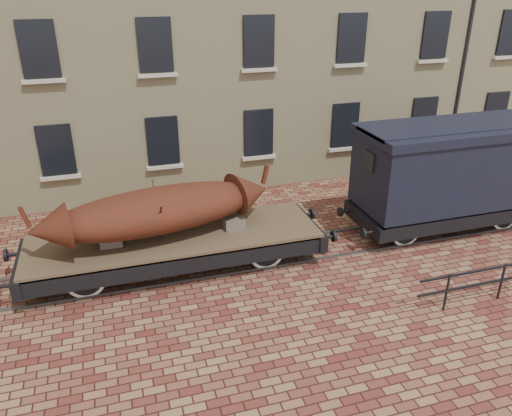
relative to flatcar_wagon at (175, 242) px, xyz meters
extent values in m
plane|color=#59231D|center=(2.92, 0.00, -0.83)|extent=(90.00, 90.00, 0.00)
cube|color=black|center=(-3.08, 4.96, 1.37)|extent=(1.10, 0.12, 1.70)
cube|color=#C0B4A2|center=(-3.08, 4.90, 0.42)|extent=(1.30, 0.18, 0.12)
cube|color=black|center=(0.42, 4.96, 1.37)|extent=(1.10, 0.12, 1.70)
cube|color=#C0B4A2|center=(0.42, 4.90, 0.42)|extent=(1.30, 0.18, 0.12)
cube|color=black|center=(3.92, 4.96, 1.37)|extent=(1.10, 0.12, 1.70)
cube|color=#C0B4A2|center=(3.92, 4.90, 0.42)|extent=(1.30, 0.18, 0.12)
cube|color=black|center=(7.42, 4.96, 1.37)|extent=(1.10, 0.12, 1.70)
cube|color=#C0B4A2|center=(7.42, 4.90, 0.42)|extent=(1.30, 0.18, 0.12)
cube|color=black|center=(10.92, 4.96, 1.37)|extent=(1.10, 0.12, 1.70)
cube|color=#C0B4A2|center=(10.92, 4.90, 0.42)|extent=(1.30, 0.18, 0.12)
cube|color=black|center=(14.42, 4.96, 1.37)|extent=(1.10, 0.12, 1.70)
cube|color=#C0B4A2|center=(14.42, 4.90, 0.42)|extent=(1.30, 0.18, 0.12)
cube|color=black|center=(-3.08, 4.96, 4.57)|extent=(1.10, 0.12, 1.70)
cube|color=#C0B4A2|center=(-3.08, 4.90, 3.62)|extent=(1.30, 0.18, 0.12)
cube|color=black|center=(0.42, 4.96, 4.57)|extent=(1.10, 0.12, 1.70)
cube|color=#C0B4A2|center=(0.42, 4.90, 3.62)|extent=(1.30, 0.18, 0.12)
cube|color=black|center=(3.92, 4.96, 4.57)|extent=(1.10, 0.12, 1.70)
cube|color=#C0B4A2|center=(3.92, 4.90, 3.62)|extent=(1.30, 0.18, 0.12)
cube|color=black|center=(7.42, 4.96, 4.57)|extent=(1.10, 0.12, 1.70)
cube|color=#C0B4A2|center=(7.42, 4.90, 3.62)|extent=(1.30, 0.18, 0.12)
cube|color=black|center=(10.92, 4.96, 4.57)|extent=(1.10, 0.12, 1.70)
cube|color=#C0B4A2|center=(10.92, 4.90, 3.62)|extent=(1.30, 0.18, 0.12)
cube|color=black|center=(14.42, 4.96, 4.57)|extent=(1.10, 0.12, 1.70)
cube|color=#C0B4A2|center=(14.42, 4.90, 3.62)|extent=(1.30, 0.18, 0.12)
cube|color=#59595E|center=(2.92, -0.72, -0.80)|extent=(30.00, 0.08, 0.06)
cube|color=#59595E|center=(2.92, 0.72, -0.80)|extent=(30.00, 0.08, 0.06)
cylinder|color=black|center=(5.92, -3.80, -0.33)|extent=(0.06, 0.06, 1.00)
cylinder|color=black|center=(7.52, -3.80, -0.33)|extent=(0.06, 0.06, 1.00)
cube|color=#4A3D2C|center=(0.00, 0.00, 0.15)|extent=(7.77, 2.28, 0.12)
cube|color=black|center=(0.00, -1.06, -0.10)|extent=(7.77, 0.17, 0.47)
cube|color=black|center=(0.00, 1.06, -0.10)|extent=(7.77, 0.17, 0.47)
cube|color=black|center=(-3.88, 0.00, -0.10)|extent=(0.23, 2.38, 0.47)
cylinder|color=black|center=(-4.17, -0.78, -0.10)|extent=(0.36, 0.10, 0.10)
cylinder|color=black|center=(-4.17, 0.78, -0.10)|extent=(0.36, 0.10, 0.10)
cylinder|color=black|center=(-4.35, 0.78, -0.10)|extent=(0.08, 0.33, 0.33)
cube|color=black|center=(3.88, 0.00, -0.10)|extent=(0.23, 2.38, 0.47)
cylinder|color=black|center=(4.17, -0.78, -0.10)|extent=(0.36, 0.10, 0.10)
cylinder|color=black|center=(4.35, -0.78, -0.10)|extent=(0.08, 0.33, 0.33)
cylinder|color=black|center=(4.17, 0.78, -0.10)|extent=(0.36, 0.10, 0.10)
cylinder|color=black|center=(4.35, 0.78, -0.10)|extent=(0.08, 0.33, 0.33)
cylinder|color=black|center=(-2.38, 0.00, -0.33)|extent=(0.10, 1.97, 0.10)
cylinder|color=white|center=(-2.38, -0.72, -0.33)|extent=(0.99, 0.07, 0.99)
cylinder|color=black|center=(-2.38, -0.72, -0.33)|extent=(0.82, 0.10, 0.82)
cube|color=black|center=(-2.38, -0.84, -0.08)|extent=(0.93, 0.08, 0.10)
cylinder|color=white|center=(-2.38, 0.72, -0.33)|extent=(0.99, 0.07, 0.99)
cylinder|color=black|center=(-2.38, 0.72, -0.33)|extent=(0.82, 0.10, 0.82)
cube|color=black|center=(-2.38, 0.84, -0.08)|extent=(0.93, 0.08, 0.10)
cylinder|color=black|center=(2.38, 0.00, -0.33)|extent=(0.10, 1.97, 0.10)
cylinder|color=white|center=(2.38, -0.72, -0.33)|extent=(0.99, 0.07, 0.99)
cylinder|color=black|center=(2.38, -0.72, -0.33)|extent=(0.82, 0.10, 0.82)
cube|color=black|center=(2.38, -0.84, -0.08)|extent=(0.93, 0.08, 0.10)
cylinder|color=white|center=(2.38, 0.72, -0.33)|extent=(0.99, 0.07, 0.99)
cylinder|color=black|center=(2.38, 0.72, -0.33)|extent=(0.82, 0.10, 0.82)
cube|color=black|center=(2.38, 0.84, -0.08)|extent=(0.93, 0.08, 0.10)
cube|color=black|center=(0.00, 0.00, -0.26)|extent=(4.14, 0.06, 0.06)
cube|color=#6E5E50|center=(-1.66, 0.00, 0.35)|extent=(0.57, 0.52, 0.29)
cube|color=#6E5E50|center=(1.66, 0.00, 0.35)|extent=(0.57, 0.52, 0.29)
ellipsoid|color=#5B1B0E|center=(-0.38, 0.00, 1.01)|extent=(5.89, 2.64, 1.14)
cone|color=#5B1B0E|center=(-3.04, -0.43, 1.06)|extent=(1.14, 1.22, 1.08)
cube|color=#5B1B0E|center=(-3.48, -0.50, 1.48)|extent=(0.24, 0.15, 0.55)
cone|color=#5B1B0E|center=(2.28, 0.43, 1.06)|extent=(1.14, 1.22, 1.08)
cube|color=#5B1B0E|center=(2.72, 0.50, 1.48)|extent=(0.24, 0.15, 0.55)
cylinder|color=#3D2C25|center=(-0.38, -0.46, 0.88)|extent=(0.05, 0.97, 1.37)
cylinder|color=#3D2C25|center=(-0.38, 0.46, 0.88)|extent=(0.05, 0.97, 1.37)
cube|color=black|center=(8.57, -1.04, -0.16)|extent=(5.69, 0.15, 0.43)
cube|color=black|center=(8.57, 1.04, -0.16)|extent=(5.69, 0.15, 0.43)
cube|color=black|center=(5.72, 0.00, -0.16)|extent=(0.21, 2.28, 0.43)
cylinder|color=black|center=(5.30, -0.76, -0.16)|extent=(0.08, 0.30, 0.30)
cylinder|color=black|center=(5.30, 0.76, -0.16)|extent=(0.08, 0.30, 0.30)
cylinder|color=black|center=(11.84, 0.76, -0.16)|extent=(0.08, 0.30, 0.30)
cylinder|color=black|center=(6.77, 0.00, -0.37)|extent=(0.09, 1.80, 0.09)
cylinder|color=white|center=(6.77, -0.72, -0.37)|extent=(0.91, 0.07, 0.91)
cylinder|color=black|center=(6.77, -0.72, -0.37)|extent=(0.75, 0.09, 0.75)
cylinder|color=white|center=(6.77, 0.72, -0.37)|extent=(0.91, 0.07, 0.91)
cylinder|color=black|center=(6.77, 0.72, -0.37)|extent=(0.75, 0.09, 0.75)
cylinder|color=black|center=(10.37, 0.00, -0.37)|extent=(0.09, 1.80, 0.09)
cylinder|color=white|center=(10.37, -0.72, -0.37)|extent=(0.91, 0.07, 0.91)
cylinder|color=black|center=(10.37, -0.72, -0.37)|extent=(0.75, 0.09, 0.75)
cylinder|color=white|center=(10.37, 0.72, -0.37)|extent=(0.91, 0.07, 0.91)
cylinder|color=black|center=(10.37, 0.72, -0.37)|extent=(0.75, 0.09, 0.75)
cube|color=black|center=(8.57, 0.00, 1.21)|extent=(5.69, 2.28, 2.18)
cube|color=black|center=(8.57, 0.00, 2.43)|extent=(5.86, 2.41, 0.27)
cube|color=black|center=(8.57, 0.00, 2.54)|extent=(5.86, 1.61, 0.11)
cube|color=black|center=(5.70, 0.00, 1.73)|extent=(0.08, 0.57, 0.57)
camera|label=1|loc=(-1.39, -12.02, 6.52)|focal=35.00mm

